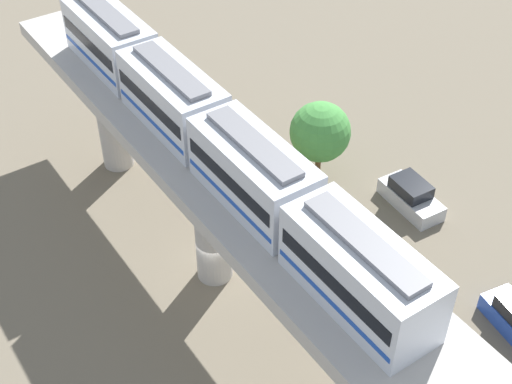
% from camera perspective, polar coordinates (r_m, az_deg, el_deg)
% --- Properties ---
extents(ground_plane, '(120.00, 120.00, 0.00)m').
position_cam_1_polar(ground_plane, '(39.88, -3.20, -6.35)').
color(ground_plane, '#706654').
extents(viaduct, '(5.20, 35.80, 7.99)m').
position_cam_1_polar(viaduct, '(35.59, -3.56, 0.48)').
color(viaduct, '#B7B2AA').
rests_on(viaduct, ground).
extents(train, '(2.64, 27.45, 3.24)m').
position_cam_1_polar(train, '(33.37, -3.56, 4.58)').
color(train, silver).
rests_on(train, viaduct).
extents(parked_car_orange, '(2.00, 4.28, 1.76)m').
position_cam_1_polar(parked_car_orange, '(45.21, -1.25, 1.76)').
color(parked_car_orange, orange).
rests_on(parked_car_orange, ground).
extents(parked_car_silver, '(2.08, 4.31, 1.76)m').
position_cam_1_polar(parked_car_silver, '(44.24, 11.98, -0.32)').
color(parked_car_silver, '#B2B5BA').
rests_on(parked_car_silver, ground).
extents(tree_mid_lot, '(3.73, 3.73, 5.04)m').
position_cam_1_polar(tree_mid_lot, '(44.37, 5.03, 4.68)').
color(tree_mid_lot, brown).
rests_on(tree_mid_lot, ground).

